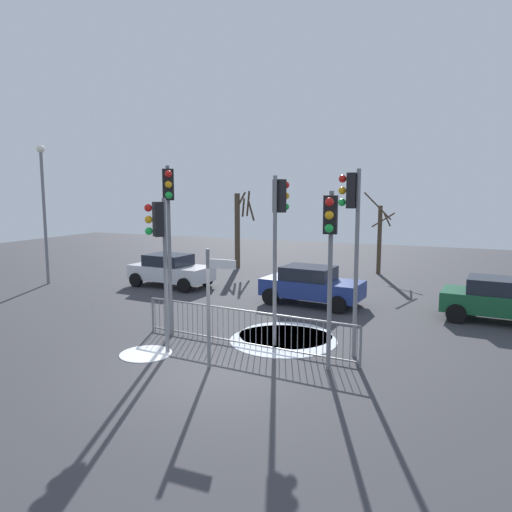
# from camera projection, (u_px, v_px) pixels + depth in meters

# --- Properties ---
(ground_plane) EXTENTS (60.00, 60.00, 0.00)m
(ground_plane) POSITION_uv_depth(u_px,v_px,m) (210.00, 372.00, 11.57)
(ground_plane) COLOR #38383D
(traffic_light_foreground_right) EXTENTS (0.45, 0.48, 4.17)m
(traffic_light_foreground_right) POSITION_uv_depth(u_px,v_px,m) (159.00, 241.00, 12.54)
(traffic_light_foreground_right) COLOR slate
(traffic_light_foreground_right) RESTS_ON ground
(traffic_light_foreground_left) EXTENTS (0.44, 0.49, 5.08)m
(traffic_light_foreground_left) POSITION_uv_depth(u_px,v_px,m) (169.00, 213.00, 13.96)
(traffic_light_foreground_left) COLOR slate
(traffic_light_foreground_left) RESTS_ON ground
(traffic_light_rear_left) EXTENTS (0.39, 0.53, 4.76)m
(traffic_light_rear_left) POSITION_uv_depth(u_px,v_px,m) (279.00, 223.00, 13.21)
(traffic_light_rear_left) COLOR slate
(traffic_light_rear_left) RESTS_ON ground
(traffic_light_mid_left) EXTENTS (0.35, 0.57, 4.35)m
(traffic_light_mid_left) POSITION_uv_depth(u_px,v_px,m) (330.00, 241.00, 11.23)
(traffic_light_mid_left) COLOR slate
(traffic_light_mid_left) RESTS_ON ground
(traffic_light_rear_right) EXTENTS (0.57, 0.33, 4.90)m
(traffic_light_rear_right) POSITION_uv_depth(u_px,v_px,m) (352.00, 221.00, 12.30)
(traffic_light_rear_right) COLOR slate
(traffic_light_rear_right) RESTS_ON ground
(direction_sign_post) EXTENTS (0.79, 0.09, 2.97)m
(direction_sign_post) POSITION_uv_depth(u_px,v_px,m) (211.00, 302.00, 11.64)
(direction_sign_post) COLOR slate
(direction_sign_post) RESTS_ON ground
(pedestrian_guard_railing) EXTENTS (6.63, 0.68, 1.07)m
(pedestrian_guard_railing) POSITION_uv_depth(u_px,v_px,m) (245.00, 328.00, 13.38)
(pedestrian_guard_railing) COLOR slate
(pedestrian_guard_railing) RESTS_ON ground
(car_white_mid) EXTENTS (3.93, 2.19, 1.47)m
(car_white_mid) POSITION_uv_depth(u_px,v_px,m) (170.00, 270.00, 21.94)
(car_white_mid) COLOR silver
(car_white_mid) RESTS_ON ground
(car_green_near) EXTENTS (3.92, 2.16, 1.47)m
(car_green_near) POSITION_uv_depth(u_px,v_px,m) (502.00, 299.00, 15.95)
(car_green_near) COLOR #195933
(car_green_near) RESTS_ON ground
(car_blue_trailing) EXTENTS (3.96, 2.26, 1.47)m
(car_blue_trailing) POSITION_uv_depth(u_px,v_px,m) (311.00, 285.00, 18.44)
(car_blue_trailing) COLOR navy
(car_blue_trailing) RESTS_ON ground
(street_lamp) EXTENTS (0.36, 0.36, 6.41)m
(street_lamp) POSITION_uv_depth(u_px,v_px,m) (44.00, 200.00, 22.11)
(street_lamp) COLOR slate
(street_lamp) RESTS_ON ground
(bare_tree_left) EXTENTS (1.44, 1.47, 4.29)m
(bare_tree_left) POSITION_uv_depth(u_px,v_px,m) (380.00, 237.00, 25.05)
(bare_tree_left) COLOR #473828
(bare_tree_left) RESTS_ON ground
(bare_tree_right) EXTENTS (1.33, 1.64, 4.35)m
(bare_tree_right) POSITION_uv_depth(u_px,v_px,m) (239.00, 227.00, 27.00)
(bare_tree_right) COLOR #473828
(bare_tree_right) RESTS_ON ground
(snow_patch_kerb) EXTENTS (3.15, 3.15, 0.01)m
(snow_patch_kerb) POSITION_uv_depth(u_px,v_px,m) (283.00, 340.00, 14.06)
(snow_patch_kerb) COLOR silver
(snow_patch_kerb) RESTS_ON ground
(snow_patch_island) EXTENTS (1.40, 1.40, 0.01)m
(snow_patch_island) POSITION_uv_depth(u_px,v_px,m) (146.00, 354.00, 12.89)
(snow_patch_island) COLOR white
(snow_patch_island) RESTS_ON ground
(snow_patch_verge) EXTENTS (2.83, 2.83, 0.01)m
(snow_patch_verge) POSITION_uv_depth(u_px,v_px,m) (286.00, 335.00, 14.60)
(snow_patch_verge) COLOR silver
(snow_patch_verge) RESTS_ON ground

